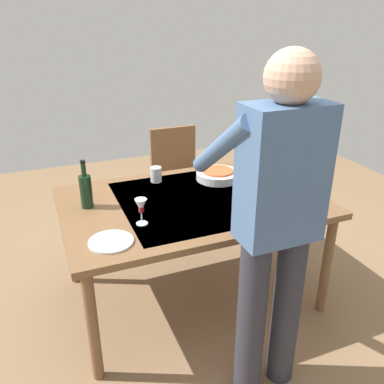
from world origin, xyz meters
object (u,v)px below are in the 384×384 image
(dining_table, at_px, (192,208))
(water_cup_near_right, at_px, (283,200))
(person_server, at_px, (276,219))
(water_cup_near_left, at_px, (156,174))
(wine_glass_left, at_px, (141,207))
(chair_near, at_px, (177,174))
(serving_bowl_pasta, at_px, (218,175))
(wine_bottle, at_px, (86,190))
(dinner_plate_near, at_px, (111,242))

(dining_table, bearing_deg, water_cup_near_right, 147.72)
(person_server, xyz_separation_m, water_cup_near_left, (0.20, -1.16, -0.18))
(water_cup_near_right, bearing_deg, wine_glass_left, -6.78)
(water_cup_near_left, xyz_separation_m, water_cup_near_right, (-0.59, 0.66, -0.01))
(dining_table, height_order, wine_glass_left, wine_glass_left)
(dining_table, distance_m, water_cup_near_right, 0.56)
(chair_near, bearing_deg, water_cup_near_left, 57.28)
(chair_near, distance_m, water_cup_near_right, 1.26)
(water_cup_near_left, distance_m, water_cup_near_right, 0.89)
(serving_bowl_pasta, bearing_deg, person_server, 78.50)
(wine_bottle, distance_m, water_cup_near_right, 1.17)
(dining_table, distance_m, person_server, 0.85)
(water_cup_near_right, distance_m, dinner_plate_near, 1.05)
(wine_bottle, relative_size, dinner_plate_near, 1.29)
(dining_table, xyz_separation_m, serving_bowl_pasta, (-0.29, -0.24, 0.10))
(dinner_plate_near, bearing_deg, chair_near, -123.06)
(person_server, relative_size, water_cup_near_left, 16.30)
(wine_bottle, bearing_deg, wine_glass_left, 126.64)
(person_server, bearing_deg, water_cup_near_left, -80.08)
(wine_bottle, bearing_deg, serving_bowl_pasta, -173.20)
(dining_table, xyz_separation_m, wine_glass_left, (0.38, 0.20, 0.17))
(water_cup_near_left, bearing_deg, wine_glass_left, 65.36)
(person_server, bearing_deg, water_cup_near_right, -127.92)
(wine_bottle, bearing_deg, water_cup_near_left, -155.37)
(person_server, xyz_separation_m, wine_glass_left, (0.46, -0.60, -0.13))
(wine_bottle, xyz_separation_m, dinner_plate_near, (-0.05, 0.46, -0.10))
(dining_table, relative_size, wine_bottle, 5.40)
(wine_glass_left, distance_m, dinner_plate_near, 0.26)
(wine_glass_left, relative_size, serving_bowl_pasta, 0.50)
(chair_near, height_order, water_cup_near_right, chair_near)
(dining_table, relative_size, person_server, 0.95)
(water_cup_near_left, bearing_deg, serving_bowl_pasta, 163.64)
(water_cup_near_right, xyz_separation_m, dinner_plate_near, (1.05, 0.03, -0.04))
(person_server, bearing_deg, dinner_plate_near, -35.08)
(wine_glass_left, height_order, serving_bowl_pasta, wine_glass_left)
(dining_table, height_order, wine_bottle, wine_bottle)
(dining_table, height_order, person_server, person_server)
(wine_glass_left, relative_size, water_cup_near_left, 1.46)
(dining_table, xyz_separation_m, person_server, (-0.08, 0.79, 0.30))
(wine_bottle, distance_m, serving_bowl_pasta, 0.92)
(chair_near, distance_m, serving_bowl_pasta, 0.71)
(wine_bottle, relative_size, water_cup_near_right, 3.31)
(water_cup_near_right, xyz_separation_m, serving_bowl_pasta, (0.18, -0.54, -0.01))
(person_server, height_order, wine_bottle, person_server)
(wine_glass_left, distance_m, water_cup_near_right, 0.85)
(dining_table, height_order, serving_bowl_pasta, serving_bowl_pasta)
(serving_bowl_pasta, bearing_deg, chair_near, -84.79)
(chair_near, height_order, wine_bottle, wine_bottle)
(dining_table, relative_size, chair_near, 1.76)
(water_cup_near_left, height_order, dinner_plate_near, water_cup_near_left)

